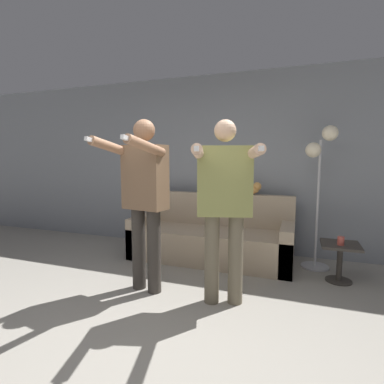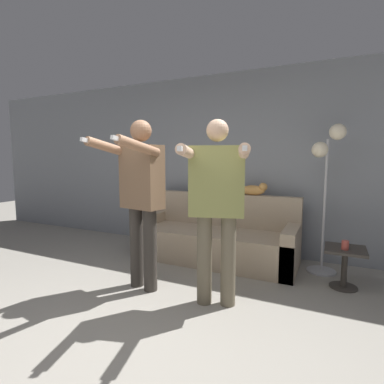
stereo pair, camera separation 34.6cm
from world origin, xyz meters
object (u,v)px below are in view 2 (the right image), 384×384
at_px(couch, 215,239).
at_px(side_table, 345,260).
at_px(person_left, 141,192).
at_px(cat, 254,190).
at_px(floor_lamp, 327,165).
at_px(person_right, 217,199).
at_px(cup, 345,245).

bearing_deg(couch, side_table, -9.16).
bearing_deg(person_left, side_table, 36.04).
bearing_deg(cat, floor_lamp, -9.86).
xyz_separation_m(floor_lamp, side_table, (0.22, -0.38, -0.99)).
xyz_separation_m(couch, cat, (0.45, 0.29, 0.67)).
distance_m(cat, floor_lamp, 0.96).
distance_m(person_left, person_right, 0.83).
height_order(side_table, cup, cup).
height_order(cat, side_table, cat).
relative_size(person_left, side_table, 4.05).
bearing_deg(cup, person_left, -155.53).
xyz_separation_m(couch, person_left, (-0.37, -1.19, 0.75)).
distance_m(cat, side_table, 1.39).
height_order(person_right, side_table, person_right).
bearing_deg(floor_lamp, person_left, -142.35).
bearing_deg(couch, floor_lamp, 5.62).
bearing_deg(side_table, person_left, -154.19).
distance_m(person_left, cat, 1.69).
height_order(person_left, floor_lamp, floor_lamp).
xyz_separation_m(couch, cup, (1.56, -0.31, 0.20)).
xyz_separation_m(person_right, side_table, (1.10, 0.93, -0.70)).
xyz_separation_m(person_left, person_right, (0.83, 0.00, -0.02)).
distance_m(couch, person_right, 1.47).
distance_m(couch, cat, 0.86).
distance_m(couch, cup, 1.60).
bearing_deg(side_table, floor_lamp, 120.23).
distance_m(person_right, cat, 1.47).
height_order(cat, floor_lamp, floor_lamp).
xyz_separation_m(person_right, cat, (-0.01, 1.47, -0.06)).
bearing_deg(couch, cup, -11.28).
bearing_deg(person_left, person_right, 10.28).
bearing_deg(cup, person_right, -141.32).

